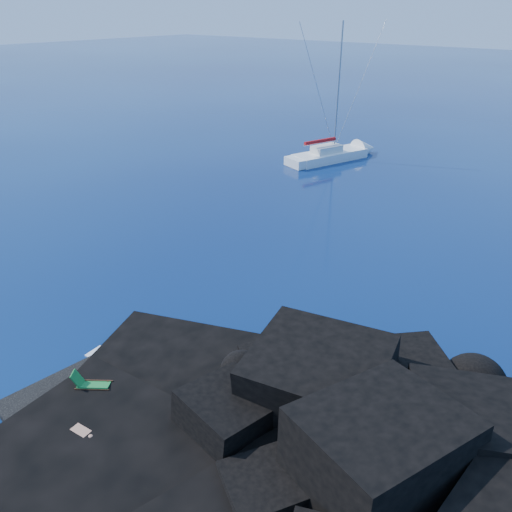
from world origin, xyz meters
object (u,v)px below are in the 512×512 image
at_px(sailboat, 330,160).
at_px(deck_chair, 93,381).
at_px(marker_cone, 174,417).
at_px(sunbather, 81,432).

xyz_separation_m(sailboat, deck_chair, (11.04, -36.15, 0.85)).
bearing_deg(sailboat, marker_cone, -49.36).
height_order(sunbather, marker_cone, marker_cone).
xyz_separation_m(sailboat, sunbather, (12.71, -37.87, 0.53)).
relative_size(deck_chair, marker_cone, 2.50).
bearing_deg(sunbather, marker_cone, 42.94).
bearing_deg(sunbather, deck_chair, 126.84).
xyz_separation_m(sailboat, marker_cone, (14.86, -35.29, 0.64)).
height_order(sailboat, deck_chair, sailboat).
distance_m(sunbather, marker_cone, 3.36).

